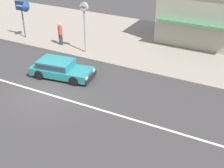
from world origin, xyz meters
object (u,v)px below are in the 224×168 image
object	(u,v)px
arrow_signboard	(26,8)
shopfront_corner_warung	(206,12)
street_clock	(84,16)
hatchback_teal_1	(60,68)
pedestrian_near_clock	(60,32)

from	to	relation	value
arrow_signboard	shopfront_corner_warung	size ratio (longest dim) A/B	0.45
street_clock	hatchback_teal_1	bearing A→B (deg)	-82.98
hatchback_teal_1	pedestrian_near_clock	world-z (taller)	pedestrian_near_clock
hatchback_teal_1	shopfront_corner_warung	xyz separation A→B (m)	(6.53, 9.96, 1.87)
pedestrian_near_clock	shopfront_corner_warung	distance (m)	11.17
street_clock	shopfront_corner_warung	distance (m)	9.33
shopfront_corner_warung	hatchback_teal_1	bearing A→B (deg)	-123.26
hatchback_teal_1	shopfront_corner_warung	world-z (taller)	shopfront_corner_warung
shopfront_corner_warung	arrow_signboard	bearing A→B (deg)	-154.63
street_clock	shopfront_corner_warung	size ratio (longest dim) A/B	0.54
street_clock	arrow_signboard	world-z (taller)	street_clock
street_clock	pedestrian_near_clock	bearing A→B (deg)	172.42
street_clock	pedestrian_near_clock	size ratio (longest dim) A/B	2.12
arrow_signboard	pedestrian_near_clock	size ratio (longest dim) A/B	1.74
arrow_signboard	shopfront_corner_warung	distance (m)	13.78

